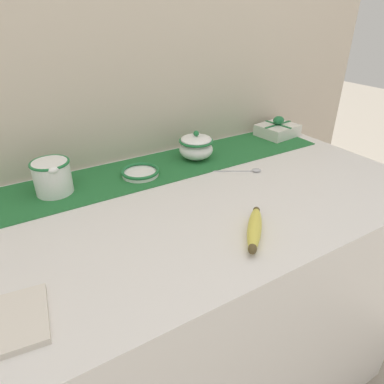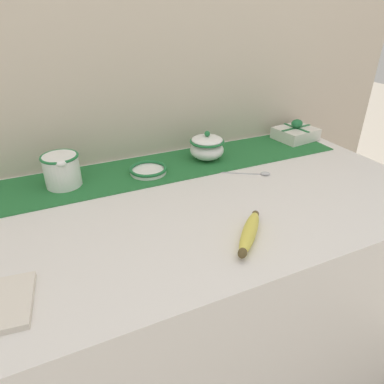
{
  "view_description": "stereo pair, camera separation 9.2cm",
  "coord_description": "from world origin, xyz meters",
  "views": [
    {
      "loc": [
        -0.48,
        -0.73,
        1.39
      ],
      "look_at": [
        -0.06,
        -0.04,
        0.94
      ],
      "focal_mm": 32.0,
      "sensor_mm": 36.0,
      "label": 1
    },
    {
      "loc": [
        -0.39,
        -0.78,
        1.39
      ],
      "look_at": [
        -0.06,
        -0.04,
        0.94
      ],
      "focal_mm": 32.0,
      "sensor_mm": 36.0,
      "label": 2
    }
  ],
  "objects": [
    {
      "name": "back_wall",
      "position": [
        0.0,
        0.39,
        1.2
      ],
      "size": [
        2.15,
        0.04,
        2.4
      ],
      "primitive_type": "cube",
      "color": "beige",
      "rests_on": "ground_plane"
    },
    {
      "name": "sugar_bowl",
      "position": [
        0.13,
        0.24,
        0.94
      ],
      "size": [
        0.12,
        0.12,
        0.1
      ],
      "color": "white",
      "rests_on": "countertop"
    },
    {
      "name": "spoon",
      "position": [
        0.24,
        0.05,
        0.9
      ],
      "size": [
        0.15,
        0.1,
        0.01
      ],
      "rotation": [
        0.0,
        0.0,
        -0.55
      ],
      "color": "#B7B7BC",
      "rests_on": "countertop"
    },
    {
      "name": "table_runner",
      "position": [
        0.0,
        0.24,
        0.9
      ],
      "size": [
        1.24,
        0.24,
        0.0
      ],
      "primitive_type": "cube",
      "color": "#236B33",
      "rests_on": "countertop"
    },
    {
      "name": "napkin_stack",
      "position": [
        -0.54,
        -0.21,
        0.9
      ],
      "size": [
        0.16,
        0.16,
        0.01
      ],
      "primitive_type": "cube",
      "rotation": [
        0.0,
        0.0,
        -0.13
      ],
      "color": "silver",
      "rests_on": "countertop"
    },
    {
      "name": "ground_plane",
      "position": [
        0.0,
        0.0,
        0.0
      ],
      "size": [
        12.0,
        12.0,
        0.0
      ],
      "primitive_type": "plane",
      "color": "gray"
    },
    {
      "name": "gift_box",
      "position": [
        0.56,
        0.27,
        0.92
      ],
      "size": [
        0.17,
        0.15,
        0.08
      ],
      "rotation": [
        0.0,
        0.0,
        0.13
      ],
      "color": "silver",
      "rests_on": "countertop"
    },
    {
      "name": "banana",
      "position": [
        0.01,
        -0.23,
        0.91
      ],
      "size": [
        0.15,
        0.15,
        0.03
      ],
      "rotation": [
        0.0,
        0.0,
        0.81
      ],
      "color": "#DBCC4C",
      "rests_on": "countertop"
    },
    {
      "name": "countertop",
      "position": [
        0.0,
        0.0,
        0.45
      ],
      "size": [
        1.35,
        0.74,
        0.89
      ],
      "primitive_type": "cube",
      "color": "silver",
      "rests_on": "ground_plane"
    },
    {
      "name": "small_dish",
      "position": [
        -0.1,
        0.22,
        0.91
      ],
      "size": [
        0.12,
        0.12,
        0.02
      ],
      "color": "white",
      "rests_on": "countertop"
    },
    {
      "name": "cream_pitcher",
      "position": [
        -0.36,
        0.24,
        0.95
      ],
      "size": [
        0.11,
        0.13,
        0.1
      ],
      "color": "white",
      "rests_on": "countertop"
    }
  ]
}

